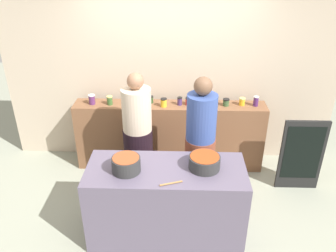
% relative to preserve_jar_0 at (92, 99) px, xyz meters
% --- Properties ---
extents(ground, '(12.00, 12.00, 0.00)m').
position_rel_preserve_jar_0_xyz_m(ground, '(1.09, -1.08, -1.06)').
color(ground, gray).
extents(storefront_wall, '(4.80, 0.12, 3.00)m').
position_rel_preserve_jar_0_xyz_m(storefront_wall, '(1.09, 0.37, 0.44)').
color(storefront_wall, '#BBA992').
rests_on(storefront_wall, ground).
extents(display_shelf, '(2.70, 0.36, 0.99)m').
position_rel_preserve_jar_0_xyz_m(display_shelf, '(1.09, 0.02, -0.57)').
color(display_shelf, brown).
rests_on(display_shelf, ground).
extents(prep_table, '(1.70, 0.70, 0.88)m').
position_rel_preserve_jar_0_xyz_m(prep_table, '(1.09, -1.38, -0.62)').
color(prep_table, '#595064').
rests_on(prep_table, ground).
extents(preserve_jar_0, '(0.09, 0.09, 0.14)m').
position_rel_preserve_jar_0_xyz_m(preserve_jar_0, '(0.00, 0.00, 0.00)').
color(preserve_jar_0, '#572B5B').
rests_on(preserve_jar_0, display_shelf).
extents(preserve_jar_1, '(0.08, 0.08, 0.13)m').
position_rel_preserve_jar_0_xyz_m(preserve_jar_1, '(0.25, -0.01, -0.01)').
color(preserve_jar_1, '#3A5C2C').
rests_on(preserve_jar_1, display_shelf).
extents(preserve_jar_2, '(0.07, 0.07, 0.10)m').
position_rel_preserve_jar_0_xyz_m(preserve_jar_2, '(0.54, -0.02, -0.02)').
color(preserve_jar_2, '#A93512').
rests_on(preserve_jar_2, display_shelf).
extents(preserve_jar_3, '(0.09, 0.09, 0.10)m').
position_rel_preserve_jar_0_xyz_m(preserve_jar_3, '(0.81, 0.07, -0.02)').
color(preserve_jar_3, '#254420').
rests_on(preserve_jar_3, display_shelf).
extents(preserve_jar_4, '(0.09, 0.09, 0.12)m').
position_rel_preserve_jar_0_xyz_m(preserve_jar_4, '(1.00, -0.05, -0.01)').
color(preserve_jar_4, gold).
rests_on(preserve_jar_4, display_shelf).
extents(preserve_jar_5, '(0.07, 0.07, 0.11)m').
position_rel_preserve_jar_0_xyz_m(preserve_jar_5, '(1.22, 0.01, -0.01)').
color(preserve_jar_5, '#422D60').
rests_on(preserve_jar_5, display_shelf).
extents(preserve_jar_6, '(0.09, 0.09, 0.11)m').
position_rel_preserve_jar_0_xyz_m(preserve_jar_6, '(1.35, 0.02, -0.02)').
color(preserve_jar_6, '#BC3328').
rests_on(preserve_jar_6, display_shelf).
extents(preserve_jar_7, '(0.09, 0.09, 0.14)m').
position_rel_preserve_jar_0_xyz_m(preserve_jar_7, '(1.47, 0.04, 0.00)').
color(preserve_jar_7, '#4B295B').
rests_on(preserve_jar_7, display_shelf).
extents(preserve_jar_8, '(0.08, 0.08, 0.13)m').
position_rel_preserve_jar_0_xyz_m(preserve_jar_8, '(1.58, 0.07, -0.01)').
color(preserve_jar_8, '#9A4D1C').
rests_on(preserve_jar_8, display_shelf).
extents(preserve_jar_9, '(0.09, 0.09, 0.12)m').
position_rel_preserve_jar_0_xyz_m(preserve_jar_9, '(1.68, 0.01, -0.01)').
color(preserve_jar_9, '#1F4937').
rests_on(preserve_jar_9, display_shelf).
extents(preserve_jar_10, '(0.09, 0.09, 0.10)m').
position_rel_preserve_jar_0_xyz_m(preserve_jar_10, '(1.87, 0.01, -0.02)').
color(preserve_jar_10, '#395732').
rests_on(preserve_jar_10, display_shelf).
extents(preserve_jar_11, '(0.08, 0.08, 0.11)m').
position_rel_preserve_jar_0_xyz_m(preserve_jar_11, '(2.09, 0.04, -0.02)').
color(preserve_jar_11, gold).
rests_on(preserve_jar_11, display_shelf).
extents(preserve_jar_12, '(0.07, 0.07, 0.14)m').
position_rel_preserve_jar_0_xyz_m(preserve_jar_12, '(2.27, 0.02, 0.00)').
color(preserve_jar_12, '#4A225A').
rests_on(preserve_jar_12, display_shelf).
extents(cooking_pot_left, '(0.30, 0.30, 0.17)m').
position_rel_preserve_jar_0_xyz_m(cooking_pot_left, '(0.68, -1.43, -0.10)').
color(cooking_pot_left, '#2D2D2D').
rests_on(cooking_pot_left, prep_table).
extents(cooking_pot_center, '(0.33, 0.33, 0.15)m').
position_rel_preserve_jar_0_xyz_m(cooking_pot_center, '(1.49, -1.35, -0.11)').
color(cooking_pot_center, '#2D2D2D').
rests_on(cooking_pot_center, prep_table).
extents(wooden_spoon, '(0.23, 0.09, 0.02)m').
position_rel_preserve_jar_0_xyz_m(wooden_spoon, '(1.15, -1.64, -0.17)').
color(wooden_spoon, '#9E703D').
rests_on(wooden_spoon, prep_table).
extents(cook_with_tongs, '(0.38, 0.38, 1.65)m').
position_rel_preserve_jar_0_xyz_m(cook_with_tongs, '(0.70, -0.56, -0.32)').
color(cook_with_tongs, black).
rests_on(cook_with_tongs, ground).
extents(cook_in_cap, '(0.37, 0.37, 1.70)m').
position_rel_preserve_jar_0_xyz_m(cook_in_cap, '(1.48, -0.79, -0.29)').
color(cook_in_cap, brown).
rests_on(cook_in_cap, ground).
extents(chalkboard_sign, '(0.57, 0.05, 1.03)m').
position_rel_preserve_jar_0_xyz_m(chalkboard_sign, '(2.84, -0.49, -0.54)').
color(chalkboard_sign, black).
rests_on(chalkboard_sign, ground).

